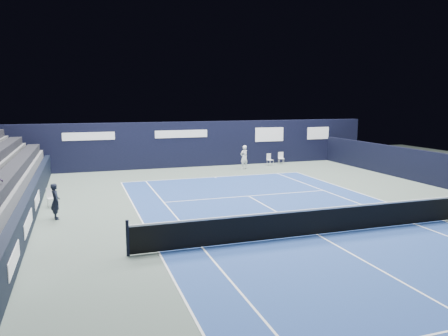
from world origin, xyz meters
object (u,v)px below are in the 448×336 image
object	(u,v)px
folding_chair_back_b	(281,157)
line_judge_chair	(51,196)
tennis_player	(244,157)
tennis_net	(318,221)
folding_chair_back_a	(269,157)

from	to	relation	value
folding_chair_back_b	line_judge_chair	bearing A→B (deg)	-137.81
tennis_player	tennis_net	bearing A→B (deg)	-101.10
tennis_net	tennis_player	size ratio (longest dim) A/B	8.10
folding_chair_back_a	folding_chair_back_b	world-z (taller)	folding_chair_back_b
folding_chair_back_b	tennis_net	xyz separation A→B (m)	(-6.16, -15.58, 0.02)
line_judge_chair	tennis_player	distance (m)	13.61
folding_chair_back_a	tennis_net	xyz separation A→B (m)	(-5.07, -15.21, -0.05)
folding_chair_back_a	tennis_player	bearing A→B (deg)	-173.35
tennis_player	folding_chair_back_b	bearing A→B (deg)	22.06
tennis_net	tennis_player	xyz separation A→B (m)	(2.79, 14.21, 0.29)
tennis_net	tennis_player	bearing A→B (deg)	78.90
line_judge_chair	tennis_player	xyz separation A→B (m)	(11.65, 7.03, 0.33)
tennis_player	folding_chair_back_a	bearing A→B (deg)	23.78
folding_chair_back_a	line_judge_chair	bearing A→B (deg)	-167.17
folding_chair_back_a	line_judge_chair	distance (m)	16.08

